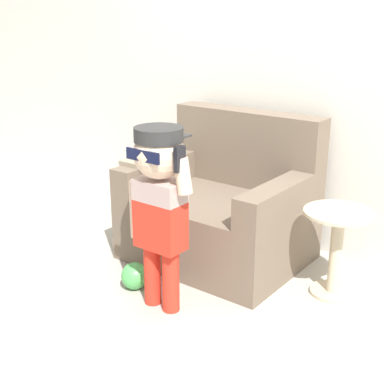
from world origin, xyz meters
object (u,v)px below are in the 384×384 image
(side_table, at_px, (336,245))
(toy_ball, at_px, (135,276))
(person_child, at_px, (159,191))
(armchair, at_px, (222,209))

(side_table, bearing_deg, toy_ball, -145.45)
(side_table, distance_m, toy_ball, 1.20)
(side_table, bearing_deg, person_child, -134.33)
(toy_ball, bearing_deg, armchair, 78.58)
(side_table, xyz_separation_m, toy_ball, (-0.97, -0.67, -0.23))
(armchair, xyz_separation_m, toy_ball, (-0.14, -0.71, -0.25))
(person_child, height_order, side_table, person_child)
(toy_ball, bearing_deg, person_child, -12.50)
(armchair, distance_m, toy_ball, 0.77)
(person_child, xyz_separation_m, side_table, (0.71, 0.73, -0.38))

